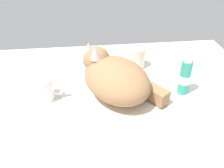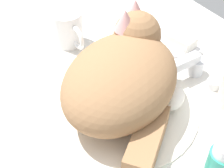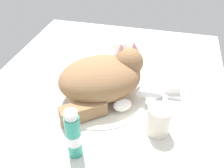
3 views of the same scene
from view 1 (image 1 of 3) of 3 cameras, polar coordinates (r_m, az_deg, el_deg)
ground_plane at (r=85.50cm, az=1.01°, el=-3.83°), size 110.00×82.50×3.00cm
sink_basin at (r=84.27cm, az=1.02°, el=-2.78°), size 30.54×30.54×0.96cm
faucet at (r=98.45cm, az=-0.30°, el=4.62°), size 13.84×9.44×5.53cm
cat at (r=80.94cm, az=0.68°, el=1.70°), size 31.96×32.32×15.96cm
coffee_mug at (r=84.45cm, az=-15.86°, el=-1.15°), size 11.20×7.19×8.26cm
rinse_cup at (r=100.13cm, az=5.93°, el=6.25°), size 6.51×6.51×8.52cm
soap_dish at (r=102.43cm, az=-5.26°, el=4.64°), size 9.00×6.40×1.20cm
soap_bar at (r=101.49cm, az=-5.32°, el=5.56°), size 7.67×5.49×2.59cm
toothpaste_bottle at (r=86.30cm, az=16.82°, el=1.70°), size 3.81×3.81×14.62cm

